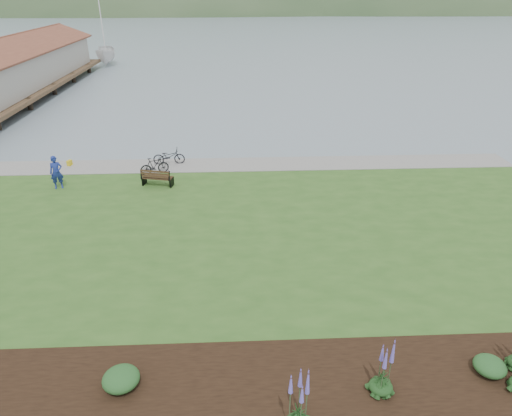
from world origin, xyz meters
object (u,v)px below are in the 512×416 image
at_px(park_bench, 157,177).
at_px(sailboat, 108,65).
at_px(person, 56,170).
at_px(bicycle_a, 169,156).

height_order(park_bench, sailboat, sailboat).
height_order(park_bench, person, person).
bearing_deg(park_bench, person, -166.44).
xyz_separation_m(bicycle_a, sailboat, (-12.92, 38.46, -0.87)).
distance_m(person, bicycle_a, 6.13).
bearing_deg(park_bench, sailboat, 120.42).
bearing_deg(person, park_bench, -16.54).
bearing_deg(bicycle_a, person, 117.93).
relative_size(park_bench, bicycle_a, 0.92).
bearing_deg(bicycle_a, park_bench, 172.45).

